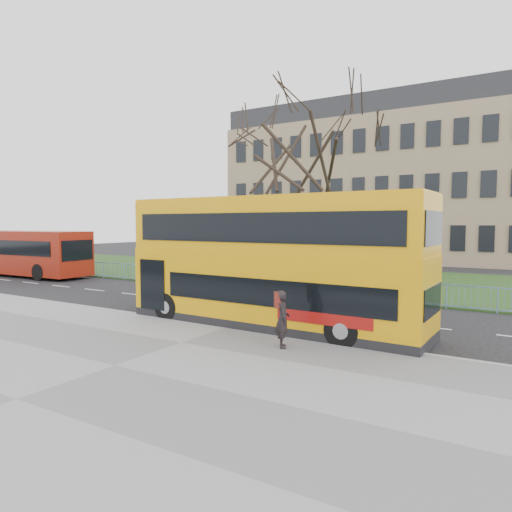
{
  "coord_description": "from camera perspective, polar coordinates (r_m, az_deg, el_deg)",
  "views": [
    {
      "loc": [
        9.04,
        -14.73,
        3.77
      ],
      "look_at": [
        -0.41,
        1.0,
        2.45
      ],
      "focal_mm": 32.0,
      "sensor_mm": 36.0,
      "label": 1
    }
  ],
  "objects": [
    {
      "name": "ground",
      "position": [
        17.69,
        -0.54,
        -8.2
      ],
      "size": [
        120.0,
        120.0,
        0.0
      ],
      "primitive_type": "plane",
      "color": "black",
      "rests_on": "ground"
    },
    {
      "name": "pavement",
      "position": [
        12.61,
        -17.24,
        -13.19
      ],
      "size": [
        80.0,
        10.5,
        0.12
      ],
      "primitive_type": "cube",
      "color": "slate",
      "rests_on": "ground"
    },
    {
      "name": "kerb",
      "position": [
        16.4,
        -3.41,
        -8.94
      ],
      "size": [
        80.0,
        0.2,
        0.14
      ],
      "primitive_type": "cube",
      "color": "gray",
      "rests_on": "ground"
    },
    {
      "name": "grass_verge",
      "position": [
        30.63,
        13.6,
        -2.99
      ],
      "size": [
        80.0,
        15.4,
        0.08
      ],
      "primitive_type": "cube",
      "color": "#1E3B15",
      "rests_on": "ground"
    },
    {
      "name": "guard_railing",
      "position": [
        23.39,
        7.96,
        -3.84
      ],
      "size": [
        40.0,
        0.12,
        1.1
      ],
      "primitive_type": null,
      "color": "#6991BB",
      "rests_on": "ground"
    },
    {
      "name": "bare_tree",
      "position": [
        27.65,
        5.08,
        9.97
      ],
      "size": [
        9.12,
        9.12,
        13.03
      ],
      "primitive_type": null,
      "color": "black",
      "rests_on": "grass_verge"
    },
    {
      "name": "civic_building",
      "position": [
        51.77,
        15.32,
        7.55
      ],
      "size": [
        30.0,
        15.0,
        14.0
      ],
      "primitive_type": "cube",
      "color": "#8E775A",
      "rests_on": "ground"
    },
    {
      "name": "yellow_bus",
      "position": [
        16.32,
        1.86,
        -0.39
      ],
      "size": [
        11.15,
        2.99,
        4.64
      ],
      "rotation": [
        0.0,
        0.0,
        -0.03
      ],
      "color": "orange",
      "rests_on": "ground"
    },
    {
      "name": "red_bus",
      "position": [
        37.03,
        -27.48,
        0.47
      ],
      "size": [
        12.3,
        3.23,
        3.22
      ],
      "rotation": [
        0.0,
        0.0,
        0.04
      ],
      "color": "maroon",
      "rests_on": "ground"
    },
    {
      "name": "pedestrian",
      "position": [
        13.52,
        3.35,
        -7.87
      ],
      "size": [
        0.68,
        0.74,
        1.69
      ],
      "primitive_type": "imported",
      "rotation": [
        0.0,
        0.0,
        2.17
      ],
      "color": "black",
      "rests_on": "pavement"
    }
  ]
}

